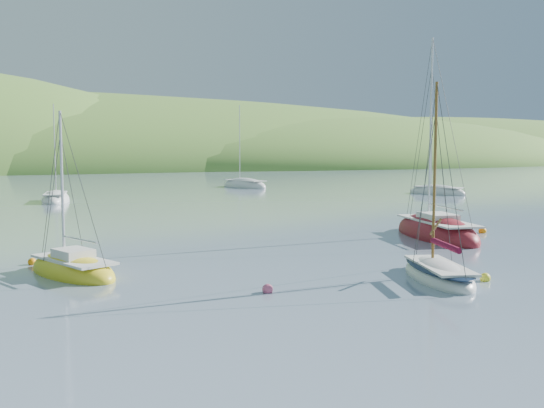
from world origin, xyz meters
name	(u,v)px	position (x,y,z in m)	size (l,w,h in m)	color
ground	(390,285)	(0.00, 0.00, 0.00)	(700.00, 700.00, 0.00)	slate
daysailer_white	(438,274)	(2.42, -0.01, 0.20)	(3.88, 6.00, 8.66)	silver
sloop_red	(436,233)	(10.40, 9.32, 0.24)	(5.18, 9.33, 13.10)	maroon
sailboat_yellow	(73,271)	(-10.95, 7.49, 0.18)	(4.10, 6.15, 7.60)	gold
distant_sloop_a	(56,200)	(-7.41, 45.87, 0.18)	(3.97, 7.92, 10.80)	silver
distant_sloop_b	(244,186)	(19.10, 58.84, 0.20)	(5.13, 9.24, 12.49)	silver
distant_sloop_d	(437,193)	(34.75, 37.11, 0.18)	(4.74, 7.67, 10.33)	silver
mooring_buoys	(378,254)	(3.32, 5.40, 0.12)	(27.19, 12.17, 0.50)	gold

